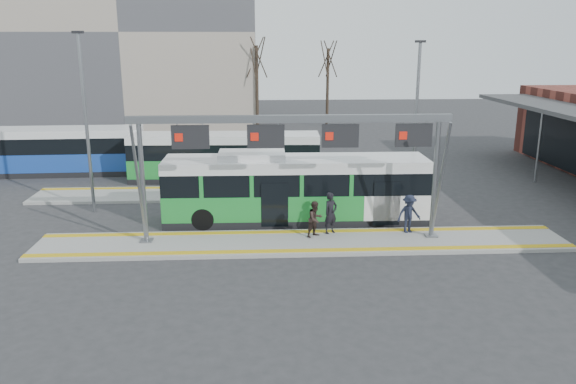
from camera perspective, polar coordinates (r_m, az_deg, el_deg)
The scene contains 18 objects.
ground at distance 23.50m, azimuth 1.53°, elevation -5.32°, with size 120.00×120.00×0.00m, color #2D2D30.
platform_main at distance 23.47m, azimuth 1.53°, elevation -5.14°, with size 22.00×3.00×0.15m, color gray.
platform_second at distance 31.11m, azimuth -7.00°, elevation -0.16°, with size 20.00×3.00×0.15m, color gray.
tactile_main at distance 23.44m, azimuth 1.53°, elevation -4.95°, with size 22.00×2.65×0.02m.
tactile_second at distance 32.20m, azimuth -6.87°, elevation 0.52°, with size 20.00×0.35×0.02m.
gantry at distance 22.59m, azimuth 0.67°, elevation 5.17°, with size 13.00×1.68×5.20m.
apartment_block at distance 59.24m, azimuth -15.50°, elevation 15.52°, with size 24.50×12.50×18.40m.
hero_bus at distance 26.06m, azimuth 0.70°, elevation 0.25°, with size 12.09×2.69×3.32m.
bg_bus_green at distance 34.21m, azimuth -6.43°, elevation 3.52°, with size 11.40×2.79×2.83m.
bg_bus_blue at distance 38.58m, azimuth -22.92°, elevation 3.80°, with size 11.30×2.87×2.93m.
passenger_a at distance 24.17m, azimuth 4.36°, elevation -2.14°, with size 0.66×0.43×1.80m, color black.
passenger_b at distance 23.74m, azimuth 2.80°, elevation -2.75°, with size 0.75×0.59×1.55m, color #2D211E.
passenger_c at distance 24.76m, azimuth 12.18°, elevation -2.18°, with size 1.08×0.62×1.67m, color #1C2133.
tree_left at distance 51.80m, azimuth -3.21°, elevation 13.44°, with size 1.40×1.40×8.90m.
tree_mid at distance 55.93m, azimuth 4.09°, elevation 13.28°, with size 1.40×1.40×8.57m.
tree_far at distance 58.06m, azimuth -23.69°, elevation 11.45°, with size 1.40×1.40×7.63m.
lamp_west at distance 28.49m, azimuth -19.84°, elevation 6.89°, with size 0.50×0.25×8.65m.
lamp_east at distance 29.81m, azimuth 12.87°, elevation 7.32°, with size 0.50×0.25×8.24m.
Camera 1 is at (-1.78, -21.96, 8.17)m, focal length 35.00 mm.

